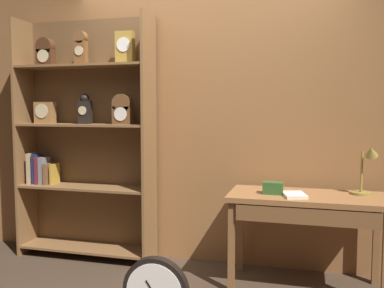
# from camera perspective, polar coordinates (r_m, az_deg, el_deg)

# --- Properties ---
(back_wood_panel) EXTENTS (4.80, 0.05, 2.60)m
(back_wood_panel) POSITION_cam_1_polar(r_m,az_deg,el_deg) (3.92, 2.18, 2.86)
(back_wood_panel) COLOR brown
(back_wood_panel) RESTS_ON ground
(bookshelf) EXTENTS (1.33, 0.34, 2.28)m
(bookshelf) POSITION_cam_1_polar(r_m,az_deg,el_deg) (4.18, -14.25, 1.05)
(bookshelf) COLOR brown
(bookshelf) RESTS_ON ground
(workbench) EXTENTS (1.21, 0.56, 0.76)m
(workbench) POSITION_cam_1_polar(r_m,az_deg,el_deg) (3.48, 15.09, -8.27)
(workbench) COLOR brown
(workbench) RESTS_ON ground
(desk_lamp) EXTENTS (0.20, 0.20, 0.40)m
(desk_lamp) POSITION_cam_1_polar(r_m,az_deg,el_deg) (3.57, 22.38, -3.17)
(desk_lamp) COLOR olive
(desk_lamp) RESTS_ON workbench
(toolbox_small) EXTENTS (0.16, 0.10, 0.10)m
(toolbox_small) POSITION_cam_1_polar(r_m,az_deg,el_deg) (3.44, 10.83, -5.82)
(toolbox_small) COLOR #2D5123
(toolbox_small) RESTS_ON workbench
(open_repair_manual) EXTENTS (0.21, 0.25, 0.02)m
(open_repair_manual) POSITION_cam_1_polar(r_m,az_deg,el_deg) (3.38, 13.57, -6.66)
(open_repair_manual) COLOR silver
(open_repair_manual) RESTS_ON workbench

